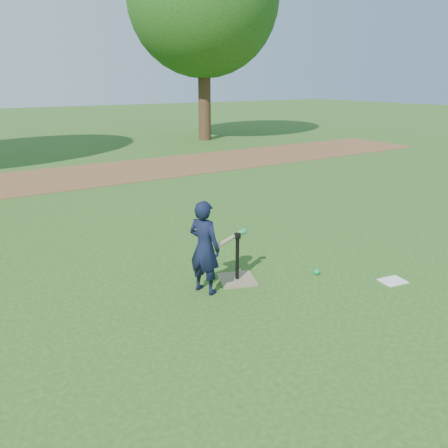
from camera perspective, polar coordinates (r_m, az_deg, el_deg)
ground at (r=5.24m, az=2.20°, el=-8.43°), size 80.00×80.00×0.00m
dirt_strip at (r=11.88m, az=-18.97°, el=5.90°), size 24.00×3.00×0.01m
child at (r=4.96m, az=-2.57°, el=-3.08°), size 0.40×0.47×1.10m
wiffle_ball_ground at (r=5.69m, az=12.01°, el=-6.12°), size 0.08×0.08×0.08m
clipboard at (r=5.79m, az=21.19°, el=-6.95°), size 0.34×0.28×0.01m
batting_tee at (r=5.39m, az=1.73°, el=-6.30°), size 0.55×0.55×0.61m
swing_action at (r=5.16m, az=0.91°, el=-1.82°), size 0.63×0.31×0.09m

